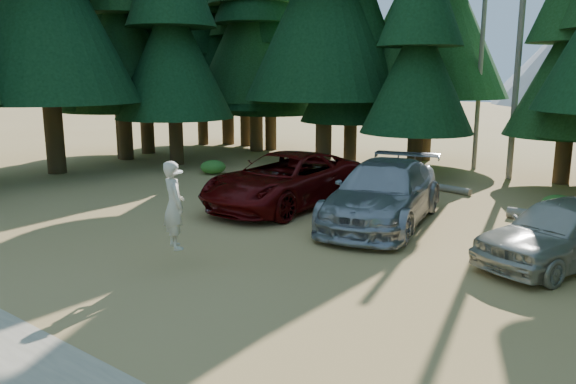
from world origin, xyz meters
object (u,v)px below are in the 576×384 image
red_pickup (285,180)px  silver_minivan_right (563,232)px  silver_minivan_center (383,193)px  log_mid (434,186)px  log_left (295,181)px  frisbee_player (174,205)px

red_pickup → silver_minivan_right: size_ratio=1.38×
silver_minivan_center → log_mid: silver_minivan_center is taller
silver_minivan_right → log_mid: 8.56m
red_pickup → silver_minivan_right: bearing=-6.4°
silver_minivan_right → log_left: silver_minivan_right is taller
silver_minivan_right → log_mid: size_ratio=1.45×
silver_minivan_center → log_left: bearing=137.4°
silver_minivan_right → log_mid: silver_minivan_right is taller
log_mid → silver_minivan_right: bearing=-34.8°
red_pickup → log_mid: bearing=62.5°
silver_minivan_center → log_mid: 5.65m
red_pickup → frisbee_player: bearing=-75.7°
silver_minivan_right → log_left: (-10.41, 3.90, -0.62)m
silver_minivan_center → silver_minivan_right: 4.98m
red_pickup → silver_minivan_right: (8.48, -0.78, -0.09)m
frisbee_player → log_mid: (1.04, 11.68, -1.29)m
silver_minivan_center → red_pickup: bearing=167.0°
red_pickup → log_mid: 6.22m
frisbee_player → log_left: frisbee_player is taller
frisbee_player → log_mid: bearing=-70.5°
silver_minivan_center → log_mid: (-0.82, 5.53, -0.76)m
red_pickup → frisbee_player: size_ratio=3.18×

